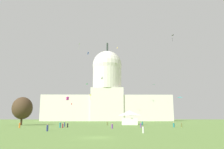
% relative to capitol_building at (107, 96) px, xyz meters
% --- Properties ---
extents(ground_plane, '(800.00, 800.00, 0.00)m').
position_rel_capitol_building_xyz_m(ground_plane, '(-0.59, -181.50, -24.04)').
color(ground_plane, olive).
extents(capitol_building, '(121.01, 28.76, 77.23)m').
position_rel_capitol_building_xyz_m(capitol_building, '(0.00, 0.00, 0.00)').
color(capitol_building, silver).
rests_on(capitol_building, ground_plane).
extents(event_tent, '(7.84, 7.57, 6.17)m').
position_rel_capitol_building_xyz_m(event_tent, '(10.65, -117.47, -20.96)').
color(event_tent, white).
rests_on(event_tent, ground_plane).
extents(tree_west_far, '(11.88, 11.79, 11.70)m').
position_rel_capitol_building_xyz_m(tree_west_far, '(-35.04, -121.45, -17.00)').
color(tree_west_far, '#42301E').
rests_on(tree_west_far, ground_plane).
extents(person_black_back_center, '(0.53, 0.53, 1.52)m').
position_rel_capitol_building_xyz_m(person_black_back_center, '(-11.68, -144.65, -23.35)').
color(person_black_back_center, black).
rests_on(person_black_back_center, ground_plane).
extents(person_teal_lawn_far_right, '(0.62, 0.62, 1.76)m').
position_rel_capitol_building_xyz_m(person_teal_lawn_far_right, '(15.29, -122.52, -23.25)').
color(person_teal_lawn_far_right, '#1E757A').
rests_on(person_teal_lawn_far_right, ground_plane).
extents(person_purple_front_right, '(0.58, 0.58, 1.47)m').
position_rel_capitol_building_xyz_m(person_purple_front_right, '(2.32, -151.44, -23.39)').
color(person_purple_front_right, '#703D93').
rests_on(person_purple_front_right, ground_plane).
extents(person_orange_near_tent, '(0.62, 0.62, 1.69)m').
position_rel_capitol_building_xyz_m(person_orange_near_tent, '(-25.55, -147.87, -23.28)').
color(person_orange_near_tent, orange).
rests_on(person_orange_near_tent, ground_plane).
extents(person_olive_aisle_center, '(0.47, 0.47, 1.46)m').
position_rel_capitol_building_xyz_m(person_olive_aisle_center, '(24.62, -144.56, -23.38)').
color(person_olive_aisle_center, olive).
rests_on(person_olive_aisle_center, ground_plane).
extents(person_white_lawn_far_left, '(0.48, 0.48, 1.51)m').
position_rel_capitol_building_xyz_m(person_white_lawn_far_left, '(8.22, -171.47, -23.35)').
color(person_white_lawn_far_left, silver).
rests_on(person_white_lawn_far_left, ground_plane).
extents(person_teal_front_center, '(0.48, 0.48, 1.81)m').
position_rel_capitol_building_xyz_m(person_teal_front_center, '(-13.72, -146.21, -23.23)').
color(person_teal_front_center, '#1E757A').
rests_on(person_teal_front_center, ground_plane).
extents(person_teal_edge_west, '(0.62, 0.62, 1.61)m').
position_rel_capitol_building_xyz_m(person_teal_edge_west, '(22.37, -143.74, -23.32)').
color(person_teal_edge_west, '#1E757A').
rests_on(person_teal_edge_west, ground_plane).
extents(person_purple_front_left, '(0.48, 0.48, 1.57)m').
position_rel_capitol_building_xyz_m(person_purple_front_left, '(11.36, -146.01, -23.32)').
color(person_purple_front_left, '#703D93').
rests_on(person_purple_front_left, ground_plane).
extents(person_navy_back_right, '(0.49, 0.49, 1.70)m').
position_rel_capitol_building_xyz_m(person_navy_back_right, '(-14.08, -136.88, -23.26)').
color(person_navy_back_right, navy).
rests_on(person_navy_back_right, ground_plane).
extents(person_olive_mid_center, '(0.49, 0.49, 1.48)m').
position_rel_capitol_building_xyz_m(person_olive_mid_center, '(0.81, -124.38, -23.36)').
color(person_olive_mid_center, olive).
rests_on(person_olive_mid_center, ground_plane).
extents(person_navy_near_tree_west, '(0.48, 0.48, 1.62)m').
position_rel_capitol_building_xyz_m(person_navy_near_tree_west, '(-12.81, -164.50, -23.31)').
color(person_navy_near_tree_west, navy).
rests_on(person_navy_near_tree_west, ground_plane).
extents(person_maroon_mid_left, '(0.40, 0.40, 1.50)m').
position_rel_capitol_building_xyz_m(person_maroon_mid_left, '(-12.71, -147.32, -23.36)').
color(person_maroon_mid_left, maroon).
rests_on(person_maroon_mid_left, ground_plane).
extents(kite_green_mid, '(1.20, 1.18, 1.09)m').
position_rel_capitol_building_xyz_m(kite_green_mid, '(-14.80, -49.90, 3.96)').
color(kite_green_mid, green).
extents(kite_blue_high, '(0.66, 0.83, 1.39)m').
position_rel_capitol_building_xyz_m(kite_blue_high, '(-9.58, -103.08, 12.48)').
color(kite_blue_high, blue).
extents(kite_white_mid, '(1.33, 1.30, 1.31)m').
position_rel_capitol_building_xyz_m(kite_white_mid, '(-2.13, -105.98, -1.22)').
color(kite_white_mid, white).
extents(kite_turquoise_mid, '(1.49, 0.90, 0.10)m').
position_rel_capitol_building_xyz_m(kite_turquoise_mid, '(26.08, -96.25, -3.25)').
color(kite_turquoise_mid, teal).
extents(kite_red_low, '(0.75, 0.78, 0.81)m').
position_rel_capitol_building_xyz_m(kite_red_low, '(-23.11, -67.05, -12.02)').
color(kite_red_low, red).
extents(kite_yellow_low, '(1.08, 1.07, 3.72)m').
position_rel_capitol_building_xyz_m(kite_yellow_low, '(-10.78, -66.89, -6.14)').
color(kite_yellow_low, yellow).
extents(kite_orange_mid, '(0.37, 0.55, 1.04)m').
position_rel_capitol_building_xyz_m(kite_orange_mid, '(11.02, -30.29, 7.12)').
color(kite_orange_mid, orange).
extents(kite_lime_high, '(1.07, 1.59, 3.44)m').
position_rel_capitol_building_xyz_m(kite_lime_high, '(-20.00, -63.77, 30.12)').
color(kite_lime_high, '#8CD133').
extents(kite_magenta_low, '(1.03, 1.04, 0.99)m').
position_rel_capitol_building_xyz_m(kite_magenta_low, '(-11.24, -148.86, -15.22)').
color(kite_magenta_low, '#D1339E').
extents(kite_black_mid, '(0.80, 1.57, 2.11)m').
position_rel_capitol_building_xyz_m(kite_black_mid, '(24.31, -140.08, 8.25)').
color(kite_black_mid, black).
extents(kite_cyan_low, '(1.52, 0.89, 0.23)m').
position_rel_capitol_building_xyz_m(kite_cyan_low, '(22.19, -151.35, -15.61)').
color(kite_cyan_low, '#33BCDB').
extents(kite_gold_high, '(0.59, 0.80, 1.11)m').
position_rel_capitol_building_xyz_m(kite_gold_high, '(8.18, -45.55, 33.77)').
color(kite_gold_high, gold).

